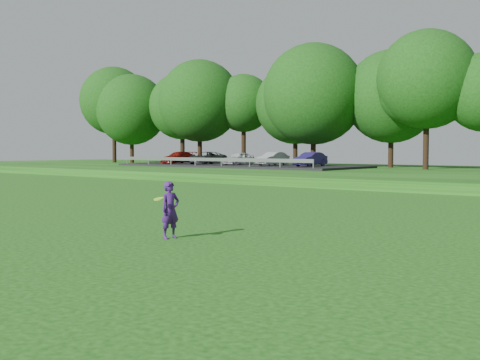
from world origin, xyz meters
The scene contains 4 objects.
ground centered at (0.00, 0.00, 0.00)m, with size 140.00×140.00×0.00m, color #13410C.
walking_path centered at (0.00, 20.00, 0.02)m, with size 130.00×1.60×0.04m, color gray.
parking_lot centered at (-24.53, 32.81, 1.03)m, with size 24.00×9.00×1.38m.
woman centered at (1.02, 0.20, 0.73)m, with size 0.45×0.91×1.46m.
Camera 1 is at (12.09, -10.40, 2.29)m, focal length 45.00 mm.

